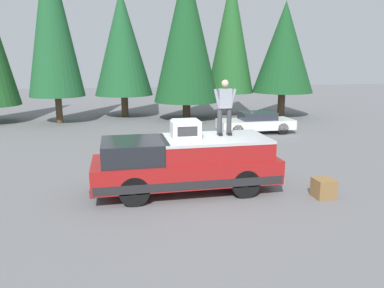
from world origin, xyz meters
name	(u,v)px	position (x,y,z in m)	size (l,w,h in m)	color
ground_plane	(196,191)	(0.00, 0.00, 0.00)	(90.00, 90.00, 0.00)	slate
pickup_truck	(186,163)	(0.05, 0.31, 0.87)	(2.01, 5.54, 1.65)	maroon
compressor_unit	(185,129)	(0.08, 0.31, 1.93)	(0.65, 0.84, 0.56)	silver
person_on_truck_bed	(225,106)	(0.30, -0.95, 2.55)	(0.29, 0.72, 1.69)	#333338
parked_car_white	(256,122)	(8.44, -5.20, 0.58)	(1.64, 4.10, 1.16)	white
wooden_crate	(324,188)	(-1.29, -3.52, 0.28)	(0.56, 0.56, 0.56)	olive
conifer_far_left	(284,48)	(13.86, -9.19, 4.75)	(4.17, 4.17, 7.81)	#4C3826
conifer_left	(231,34)	(15.06, -5.75, 5.69)	(3.28, 3.28, 9.76)	#4C3826
conifer_center_left	(186,32)	(13.95, -2.38, 5.66)	(4.30, 4.30, 10.14)	#4C3826
conifer_center_right	(122,43)	(16.01, 1.66, 5.05)	(3.98, 3.98, 8.60)	#4C3826
conifer_right	(52,18)	(14.09, 5.82, 6.38)	(3.37, 3.37, 11.09)	#4C3826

